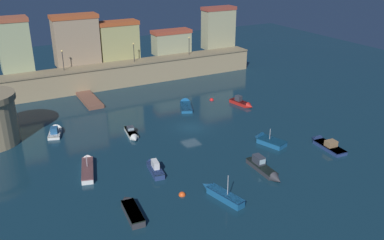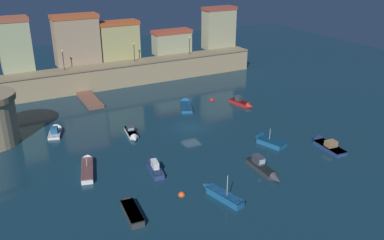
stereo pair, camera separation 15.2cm
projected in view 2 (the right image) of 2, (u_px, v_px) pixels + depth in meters
ground_plane at (191, 128)px, 60.74m from camera, size 134.09×134.09×0.00m
quay_wall at (132, 73)px, 79.71m from camera, size 50.77×4.10×4.24m
old_town_backdrop at (117, 38)px, 79.77m from camera, size 47.21×4.22×9.47m
pier_dock at (90, 100)px, 71.00m from camera, size 2.55×8.65×0.70m
quay_lamp_0 at (63, 57)px, 72.59m from camera, size 0.32×0.32×3.63m
quay_lamp_1 at (134, 49)px, 78.29m from camera, size 0.32×0.32×3.55m
quay_lamp_2 at (189, 43)px, 83.37m from camera, size 0.32×0.32×3.60m
moored_boat_0 at (87, 166)px, 49.32m from camera, size 3.02×7.01×2.29m
moored_boat_1 at (130, 209)px, 41.13m from camera, size 1.71×5.40×1.23m
moored_boat_2 at (324, 144)px, 54.92m from camera, size 2.05×5.99×1.81m
moored_boat_3 at (220, 194)px, 43.61m from camera, size 2.43×5.84×3.15m
moored_boat_4 at (56, 131)px, 58.77m from camera, size 2.73×4.47×1.84m
moored_boat_5 at (186, 105)px, 68.76m from camera, size 3.75×5.79×1.64m
moored_boat_6 at (154, 167)px, 48.87m from camera, size 1.77×4.92×1.73m
moored_boat_7 at (242, 103)px, 69.11m from camera, size 2.17×4.87×1.73m
moored_boat_8 at (264, 169)px, 48.39m from camera, size 1.45×6.11×1.87m
moored_boat_9 at (132, 134)px, 57.89m from camera, size 1.75×4.90×1.36m
moored_boat_10 at (266, 140)px, 55.85m from camera, size 3.24×4.93×2.74m
mooring_buoy_0 at (212, 100)px, 71.62m from camera, size 0.72×0.72×0.72m
mooring_buoy_1 at (182, 195)px, 44.17m from camera, size 0.75×0.75×0.75m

